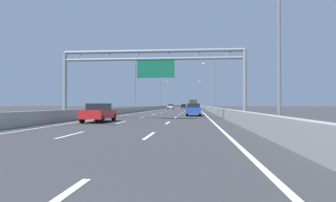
{
  "coord_description": "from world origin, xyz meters",
  "views": [
    {
      "loc": [
        3.78,
        -0.2,
        1.39
      ],
      "look_at": [
        -0.98,
        52.21,
        2.01
      ],
      "focal_mm": 30.93,
      "sensor_mm": 36.0,
      "label": 1
    }
  ],
  "objects": [
    {
      "name": "lane_dash_right_5",
      "position": [
        1.8,
        48.5,
        0.01
      ],
      "size": [
        0.16,
        3.0,
        0.01
      ],
      "primitive_type": "cube",
      "color": "white",
      "rests_on": "ground_plane"
    },
    {
      "name": "lane_dash_right_12",
      "position": [
        1.8,
        111.5,
        0.01
      ],
      "size": [
        0.16,
        3.0,
        0.01
      ],
      "primitive_type": "cube",
      "color": "white",
      "rests_on": "ground_plane"
    },
    {
      "name": "lane_dash_right_15",
      "position": [
        1.8,
        138.5,
        0.01
      ],
      "size": [
        0.16,
        3.0,
        0.01
      ],
      "primitive_type": "cube",
      "color": "white",
      "rests_on": "ground_plane"
    },
    {
      "name": "lane_dash_right_1",
      "position": [
        1.8,
        12.5,
        0.01
      ],
      "size": [
        0.16,
        3.0,
        0.01
      ],
      "primitive_type": "cube",
      "color": "white",
      "rests_on": "ground_plane"
    },
    {
      "name": "barrier_right",
      "position": [
        6.9,
        110.0,
        0.47
      ],
      "size": [
        0.45,
        220.0,
        0.95
      ],
      "color": "#9E9E99",
      "rests_on": "ground_plane"
    },
    {
      "name": "lane_dash_right_7",
      "position": [
        1.8,
        66.5,
        0.01
      ],
      "size": [
        0.16,
        3.0,
        0.01
      ],
      "primitive_type": "cube",
      "color": "white",
      "rests_on": "ground_plane"
    },
    {
      "name": "black_car",
      "position": [
        -0.19,
        108.81,
        0.77
      ],
      "size": [
        1.88,
        4.39,
        1.53
      ],
      "color": "black",
      "rests_on": "ground_plane"
    },
    {
      "name": "lane_dash_left_5",
      "position": [
        -1.8,
        48.5,
        0.01
      ],
      "size": [
        0.16,
        3.0,
        0.01
      ],
      "primitive_type": "cube",
      "color": "white",
      "rests_on": "ground_plane"
    },
    {
      "name": "lane_dash_left_2",
      "position": [
        -1.8,
        21.5,
        0.01
      ],
      "size": [
        0.16,
        3.0,
        0.01
      ],
      "primitive_type": "cube",
      "color": "white",
      "rests_on": "ground_plane"
    },
    {
      "name": "lane_dash_right_3",
      "position": [
        1.8,
        30.5,
        0.01
      ],
      "size": [
        0.16,
        3.0,
        0.01
      ],
      "primitive_type": "cube",
      "color": "white",
      "rests_on": "ground_plane"
    },
    {
      "name": "lane_dash_right_8",
      "position": [
        1.8,
        75.5,
        0.01
      ],
      "size": [
        0.16,
        3.0,
        0.01
      ],
      "primitive_type": "cube",
      "color": "white",
      "rests_on": "ground_plane"
    },
    {
      "name": "streetlamp_right_far",
      "position": [
        7.47,
        97.24,
        5.4
      ],
      "size": [
        2.58,
        0.28,
        9.5
      ],
      "color": "slate",
      "rests_on": "ground_plane"
    },
    {
      "name": "barrier_left",
      "position": [
        -6.9,
        110.0,
        0.47
      ],
      "size": [
        0.45,
        220.0,
        0.95
      ],
      "color": "#9E9E99",
      "rests_on": "ground_plane"
    },
    {
      "name": "ground_plane",
      "position": [
        0.0,
        100.0,
        0.0
      ],
      "size": [
        260.0,
        260.0,
        0.0
      ],
      "primitive_type": "plane",
      "color": "#38383A"
    },
    {
      "name": "lane_dash_right_16",
      "position": [
        1.8,
        147.5,
        0.01
      ],
      "size": [
        0.16,
        3.0,
        0.01
      ],
      "primitive_type": "cube",
      "color": "white",
      "rests_on": "ground_plane"
    },
    {
      "name": "streetlamp_left_far",
      "position": [
        -7.47,
        97.24,
        5.4
      ],
      "size": [
        2.58,
        0.28,
        9.5
      ],
      "color": "slate",
      "rests_on": "ground_plane"
    },
    {
      "name": "lane_dash_left_1",
      "position": [
        -1.8,
        12.5,
        0.01
      ],
      "size": [
        0.16,
        3.0,
        0.01
      ],
      "primitive_type": "cube",
      "color": "white",
      "rests_on": "ground_plane"
    },
    {
      "name": "lane_dash_left_17",
      "position": [
        -1.8,
        156.5,
        0.01
      ],
      "size": [
        0.16,
        3.0,
        0.01
      ],
      "primitive_type": "cube",
      "color": "white",
      "rests_on": "ground_plane"
    },
    {
      "name": "sign_gantry",
      "position": [
        0.04,
        25.62,
        4.86
      ],
      "size": [
        16.73,
        0.36,
        6.36
      ],
      "color": "gray",
      "rests_on": "ground_plane"
    },
    {
      "name": "lane_dash_left_10",
      "position": [
        -1.8,
        93.5,
        0.01
      ],
      "size": [
        0.16,
        3.0,
        0.01
      ],
      "primitive_type": "cube",
      "color": "white",
      "rests_on": "ground_plane"
    },
    {
      "name": "lane_dash_left_15",
      "position": [
        -1.8,
        138.5,
        0.01
      ],
      "size": [
        0.16,
        3.0,
        0.01
      ],
      "primitive_type": "cube",
      "color": "white",
      "rests_on": "ground_plane"
    },
    {
      "name": "lane_dash_left_8",
      "position": [
        -1.8,
        75.5,
        0.01
      ],
      "size": [
        0.16,
        3.0,
        0.01
      ],
      "primitive_type": "cube",
      "color": "white",
      "rests_on": "ground_plane"
    },
    {
      "name": "lane_dash_right_6",
      "position": [
        1.8,
        57.5,
        0.01
      ],
      "size": [
        0.16,
        3.0,
        0.01
      ],
      "primitive_type": "cube",
      "color": "white",
      "rests_on": "ground_plane"
    },
    {
      "name": "edge_line_left",
      "position": [
        -5.25,
        88.0,
        0.01
      ],
      "size": [
        0.16,
        176.0,
        0.01
      ],
      "primitive_type": "cube",
      "color": "white",
      "rests_on": "ground_plane"
    },
    {
      "name": "blue_car",
      "position": [
        3.7,
        35.13,
        0.77
      ],
      "size": [
        1.75,
        4.39,
        1.5
      ],
      "color": "#2347AD",
      "rests_on": "ground_plane"
    },
    {
      "name": "lane_dash_left_12",
      "position": [
        -1.8,
        111.5,
        0.01
      ],
      "size": [
        0.16,
        3.0,
        0.01
      ],
      "primitive_type": "cube",
      "color": "white",
      "rests_on": "ground_plane"
    },
    {
      "name": "lane_dash_left_4",
      "position": [
        -1.8,
        39.5,
        0.01
      ],
      "size": [
        0.16,
        3.0,
        0.01
      ],
      "primitive_type": "cube",
      "color": "white",
      "rests_on": "ground_plane"
    },
    {
      "name": "lane_dash_left_9",
      "position": [
        -1.8,
        84.5,
        0.01
      ],
      "size": [
        0.16,
        3.0,
        0.01
      ],
      "primitive_type": "cube",
      "color": "white",
      "rests_on": "ground_plane"
    },
    {
      "name": "lane_dash_left_16",
      "position": [
        -1.8,
        147.5,
        0.01
      ],
      "size": [
        0.16,
        3.0,
        0.01
      ],
      "primitive_type": "cube",
      "color": "white",
      "rests_on": "ground_plane"
    },
    {
      "name": "white_car",
      "position": [
        3.49,
        121.5,
        0.75
      ],
      "size": [
        1.73,
        4.44,
        1.48
      ],
      "color": "silver",
      "rests_on": "ground_plane"
    },
    {
      "name": "edge_line_right",
      "position": [
        5.25,
        88.0,
        0.01
      ],
      "size": [
        0.16,
        176.0,
        0.01
      ],
      "primitive_type": "cube",
      "color": "white",
      "rests_on": "ground_plane"
    },
    {
      "name": "streetlamp_right_mid",
      "position": [
        7.47,
        55.43,
        5.4
      ],
      "size": [
        2.58,
        0.28,
        9.5
      ],
      "color": "slate",
      "rests_on": "ground_plane"
    },
    {
      "name": "streetlamp_right_near",
      "position": [
        7.47,
        13.63,
        5.4
      ],
      "size": [
        2.58,
        0.28,
        9.5
      ],
      "color": "slate",
      "rests_on": "ground_plane"
    },
    {
      "name": "lane_dash_right_11",
      "position": [
        1.8,
        102.5,
        0.01
      ],
      "size": [
        0.16,
        3.0,
        0.01
      ],
      "primitive_type": "cube",
      "color": "white",
      "rests_on": "ground_plane"
    },
    {
      "name": "lane_dash_right_9",
      "position": [
        1.8,
        84.5,
        0.01
      ],
      "size": [
        0.16,
        3.0,
        0.01
      ],
      "primitive_type": "cube",
      "color": "white",
      "rests_on": "ground_plane"
    },
    {
      "name": "lane_dash_left_6",
      "position": [
        -1.8,
        57.5,
        0.01
      ],
      "size": [
        0.16,
        3.0,
        0.01
      ],
      "primitive_type": "cube",
      "color": "white",
      "rests_on": "ground_plane"
    },
    {
      "name": "lane_dash_left_13",
      "position": [
        -1.8,
        120.5,
        0.01
      ],
      "size": [
        0.16,
        3.0,
        0.01
      ],
      "primitive_type": "cube",
      "color": "white",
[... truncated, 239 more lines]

